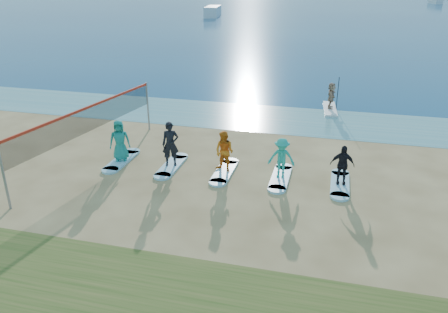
% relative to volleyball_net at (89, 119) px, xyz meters
% --- Properties ---
extents(ground, '(600.00, 600.00, 0.00)m').
position_rel_volleyball_net_xyz_m(ground, '(5.46, -2.60, -1.90)').
color(ground, tan).
rests_on(ground, ground).
extents(shallow_water, '(600.00, 600.00, 0.00)m').
position_rel_volleyball_net_xyz_m(shallow_water, '(5.46, 7.90, -1.90)').
color(shallow_water, teal).
rests_on(shallow_water, ground).
extents(volleyball_net, '(1.46, 8.99, 2.50)m').
position_rel_volleyball_net_xyz_m(volleyball_net, '(0.00, 0.00, 0.00)').
color(volleyball_net, gray).
rests_on(volleyball_net, ground).
extents(paddleboard, '(0.97, 3.05, 0.12)m').
position_rel_volleyball_net_xyz_m(paddleboard, '(9.73, 10.46, -1.84)').
color(paddleboard, silver).
rests_on(paddleboard, ground).
extents(paddleboarder, '(0.46, 1.41, 1.52)m').
position_rel_volleyball_net_xyz_m(paddleboarder, '(9.73, 10.46, -1.03)').
color(paddleboarder, tan).
rests_on(paddleboarder, paddleboard).
extents(boat_offshore_a, '(3.28, 7.50, 1.82)m').
position_rel_volleyball_net_xyz_m(boat_offshore_a, '(-13.28, 65.91, -1.90)').
color(boat_offshore_a, silver).
rests_on(boat_offshore_a, ground).
extents(boat_offshore_b, '(2.84, 6.11, 1.62)m').
position_rel_volleyball_net_xyz_m(boat_offshore_b, '(33.27, 115.26, -1.90)').
color(boat_offshore_b, silver).
rests_on(boat_offshore_b, ground).
extents(surfboard_0, '(0.70, 2.20, 0.09)m').
position_rel_volleyball_net_xyz_m(surfboard_0, '(1.19, 0.27, -1.86)').
color(surfboard_0, '#92CDE2').
rests_on(surfboard_0, ground).
extents(student_0, '(1.02, 0.86, 1.78)m').
position_rel_volleyball_net_xyz_m(student_0, '(1.19, 0.27, -0.93)').
color(student_0, '#1A8274').
rests_on(student_0, surfboard_0).
extents(surfboard_1, '(0.70, 2.20, 0.09)m').
position_rel_volleyball_net_xyz_m(surfboard_1, '(3.50, 0.27, -1.86)').
color(surfboard_1, '#92CDE2').
rests_on(surfboard_1, ground).
extents(student_1, '(0.80, 0.65, 1.89)m').
position_rel_volleyball_net_xyz_m(student_1, '(3.50, 0.27, -0.87)').
color(student_1, black).
rests_on(student_1, surfboard_1).
extents(surfboard_2, '(0.70, 2.20, 0.09)m').
position_rel_volleyball_net_xyz_m(surfboard_2, '(5.81, 0.27, -1.86)').
color(surfboard_2, '#92CDE2').
rests_on(surfboard_2, ground).
extents(student_2, '(0.97, 0.85, 1.69)m').
position_rel_volleyball_net_xyz_m(student_2, '(5.81, 0.27, -0.97)').
color(student_2, orange).
rests_on(student_2, surfboard_2).
extents(surfboard_3, '(0.70, 2.20, 0.09)m').
position_rel_volleyball_net_xyz_m(surfboard_3, '(8.12, 0.27, -1.86)').
color(surfboard_3, '#92CDE2').
rests_on(surfboard_3, ground).
extents(student_3, '(1.07, 0.64, 1.62)m').
position_rel_volleyball_net_xyz_m(student_3, '(8.12, 0.27, -1.00)').
color(student_3, teal).
rests_on(student_3, surfboard_3).
extents(surfboard_4, '(0.70, 2.20, 0.09)m').
position_rel_volleyball_net_xyz_m(surfboard_4, '(10.43, 0.27, -1.86)').
color(surfboard_4, '#92CDE2').
rests_on(surfboard_4, ground).
extents(student_4, '(0.93, 0.42, 1.55)m').
position_rel_volleyball_net_xyz_m(student_4, '(10.43, 0.27, -1.04)').
color(student_4, black).
rests_on(student_4, surfboard_4).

